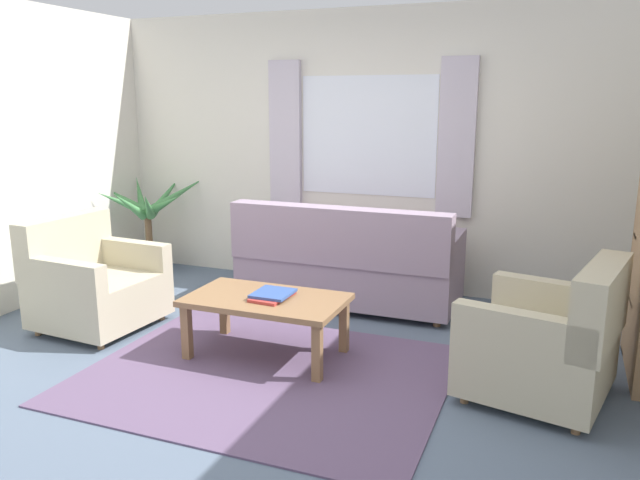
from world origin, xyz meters
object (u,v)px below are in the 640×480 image
couch (347,265)px  armchair_right (549,343)px  book_stack_on_table (273,295)px  coffee_table (266,305)px  armchair_left (93,284)px  potted_plant (149,228)px

couch → armchair_right: bearing=144.7°
armchair_right → book_stack_on_table: size_ratio=2.96×
couch → coffee_table: couch is taller
couch → armchair_left: (-1.72, -1.23, -0.01)m
armchair_right → book_stack_on_table: 1.82m
armchair_right → potted_plant: bearing=-97.7°
armchair_left → coffee_table: size_ratio=0.81×
armchair_left → potted_plant: (-0.53, 1.47, 0.13)m
armchair_left → potted_plant: 1.57m
armchair_left → coffee_table: armchair_left is taller
couch → armchair_left: couch is taller
couch → book_stack_on_table: 1.27m
armchair_left → book_stack_on_table: (1.60, -0.03, 0.11)m
couch → book_stack_on_table: couch is taller
armchair_right → coffee_table: bearing=-75.8°
book_stack_on_table → armchair_right: bearing=1.6°
armchair_left → potted_plant: potted_plant is taller
potted_plant → book_stack_on_table: bearing=-35.1°
armchair_left → couch: bearing=-50.3°
couch → armchair_right: size_ratio=1.91×
couch → armchair_left: 2.11m
armchair_left → armchair_right: bearing=-85.6°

